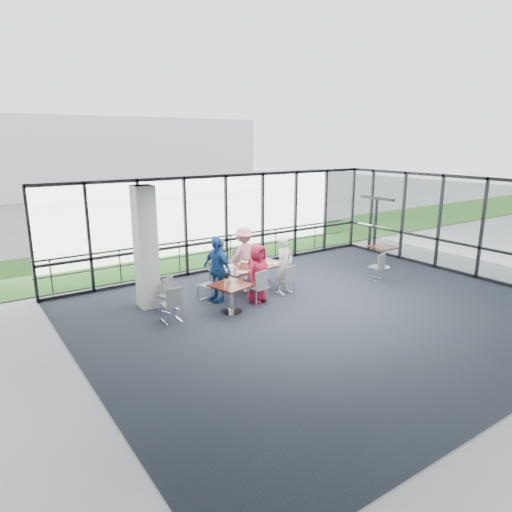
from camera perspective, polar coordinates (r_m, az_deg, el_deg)
floor at (r=11.95m, az=8.84°, el=-6.98°), size 12.00×10.00×0.02m
ceiling at (r=11.20m, az=9.48°, el=8.52°), size 12.00×10.00×0.04m
wall_left at (r=8.65m, az=-21.26°, el=-4.86°), size 0.10×10.00×3.20m
curtain_wall_back at (r=15.39m, az=-3.75°, el=4.21°), size 12.00×0.10×3.20m
curtain_wall_right at (r=16.13m, az=24.87°, el=3.38°), size 0.10×10.00×3.20m
exit_door at (r=18.38m, az=14.69°, el=3.69°), size 0.12×1.60×2.10m
structural_column at (r=12.08m, az=-13.61°, el=1.03°), size 0.50×0.50×3.20m
apron at (r=20.09m, az=-11.00°, el=1.66°), size 80.00×70.00×0.02m
grass_strip at (r=18.31m, az=-8.49°, el=0.64°), size 80.00×5.00×0.01m
hangar_main at (r=41.73m, az=-18.52°, el=11.85°), size 24.00×10.00×6.00m
guard_rail at (r=16.12m, az=-4.78°, el=0.67°), size 12.00×0.06×0.06m
main_table at (r=13.28m, az=-0.73°, el=-1.70°), size 2.10×1.33×0.75m
side_table_left at (r=11.58m, az=-3.12°, el=-4.11°), size 1.06×1.06×0.75m
side_table_right at (r=16.23m, az=15.59°, el=0.73°), size 0.87×0.87×0.75m
diner_near_left at (r=12.31m, az=0.21°, el=-2.17°), size 0.90×0.73×1.60m
diner_near_right at (r=13.06m, az=3.59°, el=-1.15°), size 0.67×0.54×1.63m
diner_far_left at (r=13.49m, az=-4.70°, el=-0.96°), size 0.74×0.46×1.50m
diner_far_right at (r=14.08m, az=-1.51°, el=0.18°), size 1.11×0.57×1.71m
diner_end at (r=12.41m, az=-4.91°, el=-1.65°), size 0.75×1.13×1.78m
chair_main_nl at (r=12.21m, az=0.28°, el=-3.93°), size 0.54×0.54×0.94m
chair_main_nr at (r=13.08m, az=3.79°, el=-2.97°), size 0.43×0.43×0.83m
chair_main_fl at (r=13.77m, az=-4.65°, el=-1.79°), size 0.47×0.47×0.96m
chair_main_fr at (r=14.26m, az=-1.83°, el=-1.24°), size 0.49×0.49×0.94m
chair_main_end at (r=12.52m, az=-5.83°, el=-3.64°), size 0.55×0.55×0.90m
chair_spare_la at (r=11.25m, az=-10.57°, el=-5.97°), size 0.45×0.45×0.88m
chair_spare_lb at (r=11.99m, az=-10.90°, el=-4.89°), size 0.51×0.51×0.81m
chair_spare_r at (r=14.78m, az=14.90°, el=-1.33°), size 0.49×0.49×0.86m
plate_nl at (r=12.58m, az=-1.62°, el=-2.02°), size 0.29×0.29×0.01m
plate_nr at (r=13.44m, az=2.04°, el=-0.95°), size 0.25×0.25×0.01m
plate_fl at (r=13.18m, az=-3.49°, el=-1.27°), size 0.26×0.26×0.01m
plate_fr at (r=13.78m, az=-0.14°, el=-0.55°), size 0.24×0.24×0.01m
plate_end at (r=12.76m, az=-3.44°, el=-1.79°), size 0.24×0.24×0.01m
tumbler_a at (r=12.94m, az=-0.77°, el=-1.28°), size 0.06×0.06×0.13m
tumbler_b at (r=13.27m, az=1.06°, el=-0.83°), size 0.08×0.08×0.15m
tumbler_c at (r=13.43m, az=-1.33°, el=-0.66°), size 0.07×0.07×0.15m
tumbler_d at (r=12.69m, az=-2.66°, el=-1.61°), size 0.06×0.06×0.13m
menu_a at (r=12.79m, az=-0.05°, el=-1.76°), size 0.34×0.25×0.00m
menu_b at (r=13.59m, az=2.80°, el=-0.81°), size 0.29×0.22×0.00m
menu_c at (r=13.68m, az=-1.41°, el=-0.69°), size 0.39×0.38×0.00m
condiment_caddy at (r=13.36m, az=-0.79°, el=-0.97°), size 0.10×0.07×0.04m
ketchup_bottle at (r=13.29m, az=-0.81°, el=-0.74°), size 0.06×0.06×0.18m
green_bottle at (r=13.29m, az=-0.29°, el=-0.69°), size 0.05×0.05×0.20m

